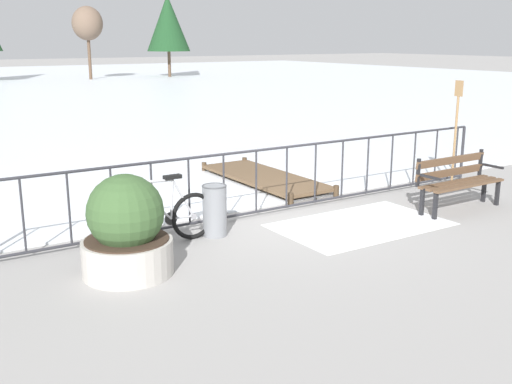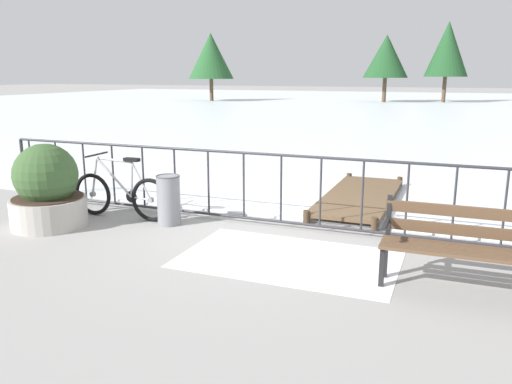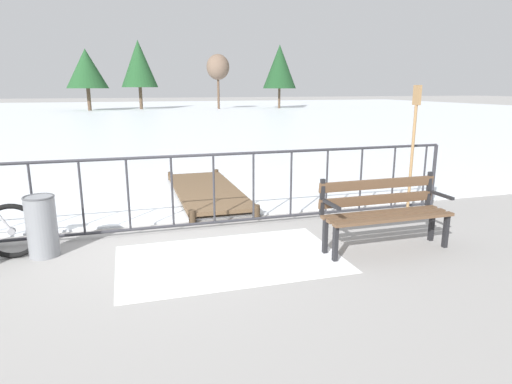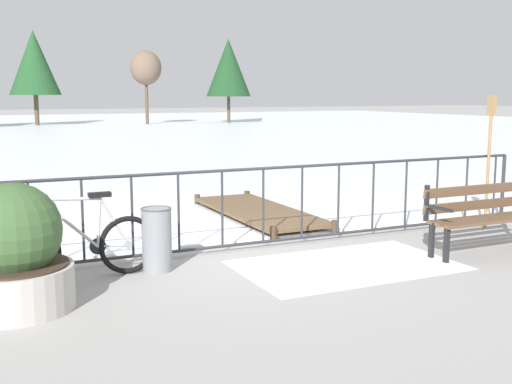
{
  "view_description": "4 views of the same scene",
  "coord_description": "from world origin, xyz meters",
  "px_view_note": "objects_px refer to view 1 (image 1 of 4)",
  "views": [
    {
      "loc": [
        -5.25,
        -7.71,
        2.7
      ],
      "look_at": [
        -0.59,
        -0.47,
        0.54
      ],
      "focal_mm": 42.89,
      "sensor_mm": 36.0,
      "label": 1
    },
    {
      "loc": [
        2.57,
        -6.7,
        2.16
      ],
      "look_at": [
        -0.06,
        -0.09,
        0.51
      ],
      "focal_mm": 35.81,
      "sensor_mm": 36.0,
      "label": 2
    },
    {
      "loc": [
        -0.27,
        -5.84,
        1.95
      ],
      "look_at": [
        1.44,
        -0.12,
        0.51
      ],
      "focal_mm": 30.6,
      "sensor_mm": 36.0,
      "label": 3
    },
    {
      "loc": [
        -3.23,
        -7.28,
        2.0
      ],
      "look_at": [
        0.29,
        0.23,
        0.71
      ],
      "focal_mm": 44.31,
      "sensor_mm": 36.0,
      "label": 4
    }
  ],
  "objects_px": {
    "park_bench": "(457,178)",
    "oar_upright": "(456,128)",
    "trash_bin": "(215,210)",
    "bicycle_near_railing": "(158,219)",
    "planter_with_shrub": "(126,230)"
  },
  "relations": [
    {
      "from": "park_bench",
      "to": "bicycle_near_railing",
      "type": "bearing_deg",
      "value": 169.24
    },
    {
      "from": "park_bench",
      "to": "oar_upright",
      "type": "relative_size",
      "value": 0.81
    },
    {
      "from": "trash_bin",
      "to": "oar_upright",
      "type": "xyz_separation_m",
      "value": [
        5.05,
        0.07,
        0.76
      ]
    },
    {
      "from": "park_bench",
      "to": "oar_upright",
      "type": "distance_m",
      "value": 1.57
    },
    {
      "from": "park_bench",
      "to": "oar_upright",
      "type": "xyz_separation_m",
      "value": [
        1.06,
        0.97,
        0.63
      ]
    },
    {
      "from": "park_bench",
      "to": "planter_with_shrub",
      "type": "relative_size",
      "value": 1.33
    },
    {
      "from": "bicycle_near_railing",
      "to": "planter_with_shrub",
      "type": "bearing_deg",
      "value": -134.39
    },
    {
      "from": "planter_with_shrub",
      "to": "oar_upright",
      "type": "height_order",
      "value": "oar_upright"
    },
    {
      "from": "bicycle_near_railing",
      "to": "oar_upright",
      "type": "distance_m",
      "value": 5.94
    },
    {
      "from": "bicycle_near_railing",
      "to": "trash_bin",
      "type": "distance_m",
      "value": 0.85
    },
    {
      "from": "bicycle_near_railing",
      "to": "park_bench",
      "type": "distance_m",
      "value": 4.92
    },
    {
      "from": "oar_upright",
      "to": "park_bench",
      "type": "bearing_deg",
      "value": -137.63
    },
    {
      "from": "trash_bin",
      "to": "planter_with_shrub",
      "type": "bearing_deg",
      "value": -155.35
    },
    {
      "from": "planter_with_shrub",
      "to": "trash_bin",
      "type": "height_order",
      "value": "planter_with_shrub"
    },
    {
      "from": "park_bench",
      "to": "trash_bin",
      "type": "bearing_deg",
      "value": 167.27
    }
  ]
}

